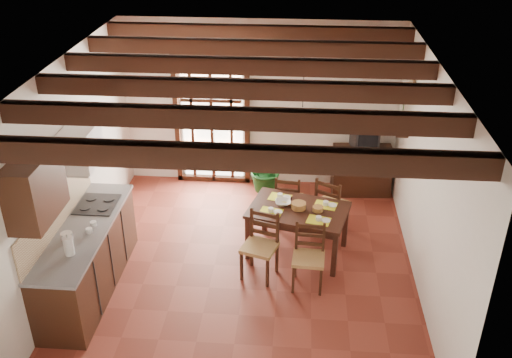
# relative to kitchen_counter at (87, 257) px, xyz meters

# --- Properties ---
(ground_plane) EXTENTS (5.00, 5.00, 0.00)m
(ground_plane) POSITION_rel_kitchen_counter_xyz_m (1.96, 0.60, -0.47)
(ground_plane) COLOR maroon
(room_shell) EXTENTS (4.52, 5.02, 2.81)m
(room_shell) POSITION_rel_kitchen_counter_xyz_m (1.96, 0.60, 1.34)
(room_shell) COLOR silver
(room_shell) RESTS_ON ground_plane
(ceiling_beams) EXTENTS (4.50, 4.34, 0.20)m
(ceiling_beams) POSITION_rel_kitchen_counter_xyz_m (1.96, 0.60, 2.22)
(ceiling_beams) COLOR black
(ceiling_beams) RESTS_ON room_shell
(french_door) EXTENTS (1.26, 0.11, 2.32)m
(french_door) POSITION_rel_kitchen_counter_xyz_m (1.16, 3.05, 0.70)
(french_door) COLOR white
(french_door) RESTS_ON ground_plane
(kitchen_counter) EXTENTS (0.64, 2.25, 1.38)m
(kitchen_counter) POSITION_rel_kitchen_counter_xyz_m (0.00, 0.00, 0.00)
(kitchen_counter) COLOR #321A0F
(kitchen_counter) RESTS_ON ground_plane
(upper_cabinet) EXTENTS (0.35, 0.80, 0.70)m
(upper_cabinet) POSITION_rel_kitchen_counter_xyz_m (-0.12, -0.70, 1.38)
(upper_cabinet) COLOR #321A0F
(upper_cabinet) RESTS_ON room_shell
(range_hood) EXTENTS (0.38, 0.60, 0.54)m
(range_hood) POSITION_rel_kitchen_counter_xyz_m (-0.09, 0.55, 1.26)
(range_hood) COLOR white
(range_hood) RESTS_ON room_shell
(counter_items) EXTENTS (0.50, 1.43, 0.25)m
(counter_items) POSITION_rel_kitchen_counter_xyz_m (0.00, 0.09, 0.49)
(counter_items) COLOR black
(counter_items) RESTS_ON kitchen_counter
(dining_table) EXTENTS (1.48, 1.15, 0.71)m
(dining_table) POSITION_rel_kitchen_counter_xyz_m (2.64, 1.00, 0.15)
(dining_table) COLOR black
(dining_table) RESTS_ON ground_plane
(chair_near_left) EXTENTS (0.53, 0.52, 0.92)m
(chair_near_left) POSITION_rel_kitchen_counter_xyz_m (2.15, 0.43, -0.19)
(chair_near_left) COLOR #A98048
(chair_near_left) RESTS_ON ground_plane
(chair_near_right) EXTENTS (0.43, 0.41, 0.87)m
(chair_near_right) POSITION_rel_kitchen_counter_xyz_m (2.79, 0.27, -0.20)
(chair_near_right) COLOR #A98048
(chair_near_right) RESTS_ON ground_plane
(chair_far_left) EXTENTS (0.44, 0.42, 0.85)m
(chair_far_left) POSITION_rel_kitchen_counter_xyz_m (2.49, 1.73, -0.21)
(chair_far_left) COLOR #A98048
(chair_far_left) RESTS_ON ground_plane
(chair_far_right) EXTENTS (0.56, 0.56, 0.92)m
(chair_far_right) POSITION_rel_kitchen_counter_xyz_m (3.12, 1.57, -0.19)
(chair_far_right) COLOR #A98048
(chair_far_right) RESTS_ON ground_plane
(table_setting) EXTENTS (0.96, 0.64, 0.09)m
(table_setting) POSITION_rel_kitchen_counter_xyz_m (2.64, 1.00, 0.23)
(table_setting) COLOR yellow
(table_setting) RESTS_ON dining_table
(table_bowl) EXTENTS (0.23, 0.23, 0.05)m
(table_bowl) POSITION_rel_kitchen_counter_xyz_m (2.42, 1.10, 0.27)
(table_bowl) COLOR white
(table_bowl) RESTS_ON dining_table
(sideboard) EXTENTS (0.98, 0.48, 0.81)m
(sideboard) POSITION_rel_kitchen_counter_xyz_m (3.66, 2.83, -0.07)
(sideboard) COLOR #321A0F
(sideboard) RESTS_ON ground_plane
(crt_tv) EXTENTS (0.46, 0.44, 0.34)m
(crt_tv) POSITION_rel_kitchen_counter_xyz_m (3.66, 2.82, 0.53)
(crt_tv) COLOR black
(crt_tv) RESTS_ON sideboard
(fuse_box) EXTENTS (0.25, 0.03, 0.32)m
(fuse_box) POSITION_rel_kitchen_counter_xyz_m (3.46, 3.08, 1.28)
(fuse_box) COLOR white
(fuse_box) RESTS_ON room_shell
(plant_pot) EXTENTS (0.33, 0.33, 0.20)m
(plant_pot) POSITION_rel_kitchen_counter_xyz_m (2.11, 2.45, -0.36)
(plant_pot) COLOR maroon
(plant_pot) RESTS_ON ground_plane
(potted_plant) EXTENTS (2.29, 2.15, 2.02)m
(potted_plant) POSITION_rel_kitchen_counter_xyz_m (2.11, 2.45, 0.10)
(potted_plant) COLOR #144C19
(potted_plant) RESTS_ON ground_plane
(wall_shelf) EXTENTS (0.20, 0.42, 0.20)m
(wall_shelf) POSITION_rel_kitchen_counter_xyz_m (4.10, 2.20, 1.04)
(wall_shelf) COLOR #321A0F
(wall_shelf) RESTS_ON room_shell
(shelf_vase) EXTENTS (0.15, 0.15, 0.15)m
(shelf_vase) POSITION_rel_kitchen_counter_xyz_m (4.10, 2.20, 1.18)
(shelf_vase) COLOR #B2BFB2
(shelf_vase) RESTS_ON wall_shelf
(shelf_flowers) EXTENTS (0.14, 0.14, 0.36)m
(shelf_flowers) POSITION_rel_kitchen_counter_xyz_m (4.10, 2.20, 1.38)
(shelf_flowers) COLOR yellow
(shelf_flowers) RESTS_ON shelf_vase
(framed_picture) EXTENTS (0.03, 0.32, 0.32)m
(framed_picture) POSITION_rel_kitchen_counter_xyz_m (4.18, 2.20, 1.58)
(framed_picture) COLOR brown
(framed_picture) RESTS_ON room_shell
(pendant_lamp) EXTENTS (0.36, 0.36, 0.84)m
(pendant_lamp) POSITION_rel_kitchen_counter_xyz_m (2.64, 1.10, 1.60)
(pendant_lamp) COLOR black
(pendant_lamp) RESTS_ON room_shell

